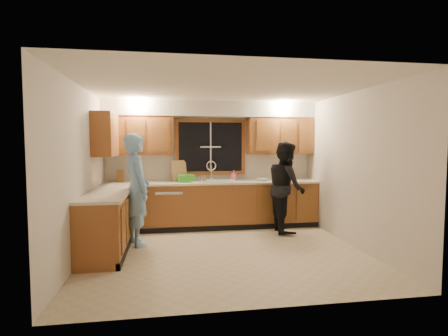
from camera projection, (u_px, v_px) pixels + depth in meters
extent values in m
plane|color=#C3B496|center=(225.00, 252.00, 5.39)|extent=(4.20, 4.20, 0.00)
plane|color=white|center=(225.00, 88.00, 5.21)|extent=(4.20, 4.20, 0.00)
plane|color=beige|center=(211.00, 164.00, 7.17)|extent=(4.20, 0.00, 4.20)
plane|color=beige|center=(80.00, 173.00, 4.97)|extent=(0.00, 3.80, 3.80)
plane|color=beige|center=(354.00, 170.00, 5.63)|extent=(0.00, 3.80, 3.80)
cube|color=brown|center=(213.00, 205.00, 6.93)|extent=(4.20, 0.60, 0.88)
cube|color=brown|center=(108.00, 223.00, 5.42)|extent=(0.60, 1.90, 0.88)
cube|color=beige|center=(213.00, 183.00, 6.89)|extent=(4.20, 0.63, 0.04)
cube|color=beige|center=(108.00, 193.00, 5.39)|extent=(0.63, 1.90, 0.04)
cube|color=brown|center=(138.00, 135.00, 6.75)|extent=(1.35, 0.33, 0.75)
cube|color=brown|center=(280.00, 136.00, 7.19)|extent=(1.35, 0.33, 0.75)
cube|color=brown|center=(105.00, 135.00, 6.06)|extent=(0.33, 0.90, 0.75)
cube|color=beige|center=(211.00, 109.00, 6.92)|extent=(4.20, 0.35, 0.30)
cube|color=black|center=(211.00, 147.00, 7.14)|extent=(1.30, 0.01, 1.00)
cube|color=brown|center=(211.00, 121.00, 7.09)|extent=(1.44, 0.03, 0.07)
cube|color=brown|center=(211.00, 173.00, 7.17)|extent=(1.44, 0.03, 0.07)
cube|color=brown|center=(177.00, 147.00, 7.03)|extent=(0.07, 0.03, 1.00)
cube|color=brown|center=(243.00, 147.00, 7.24)|extent=(0.07, 0.03, 1.00)
cube|color=white|center=(212.00, 181.00, 6.90)|extent=(0.86, 0.52, 0.03)
cube|color=white|center=(202.00, 186.00, 6.87)|extent=(0.38, 0.42, 0.18)
cube|color=white|center=(223.00, 185.00, 6.94)|extent=(0.38, 0.42, 0.18)
cylinder|color=white|center=(211.00, 173.00, 7.08)|extent=(0.04, 0.04, 0.28)
torus|color=white|center=(211.00, 166.00, 7.07)|extent=(0.21, 0.03, 0.21)
cube|color=silver|center=(169.00, 208.00, 6.79)|extent=(0.60, 0.56, 0.82)
cube|color=silver|center=(101.00, 231.00, 4.86)|extent=(0.58, 0.75, 0.90)
imported|color=#7AB1E8|center=(136.00, 190.00, 5.71)|extent=(0.66, 0.78, 1.84)
imported|color=black|center=(286.00, 187.00, 6.59)|extent=(0.70, 0.87, 1.71)
cube|color=brown|center=(120.00, 176.00, 6.77)|extent=(0.14, 0.12, 0.23)
cube|color=tan|center=(179.00, 171.00, 7.00)|extent=(0.33, 0.20, 0.41)
cube|color=green|center=(186.00, 178.00, 6.82)|extent=(0.34, 0.32, 0.14)
imported|color=pink|center=(234.00, 175.00, 7.12)|extent=(0.13, 0.13, 0.21)
imported|color=silver|center=(262.00, 180.00, 7.04)|extent=(0.21, 0.21, 0.05)
cylinder|color=#BBAA90|center=(199.00, 179.00, 6.74)|extent=(0.09, 0.09, 0.12)
cylinder|color=#BBAA90|center=(205.00, 180.00, 6.69)|extent=(0.07, 0.07, 0.12)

